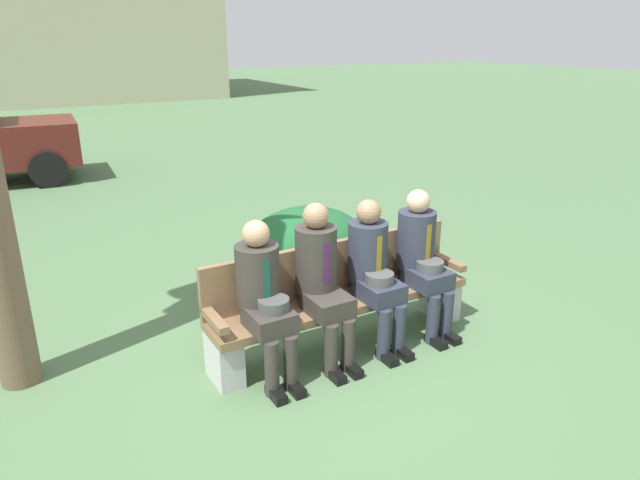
# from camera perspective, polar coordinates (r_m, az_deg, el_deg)

# --- Properties ---
(ground_plane) EXTENTS (80.00, 80.00, 0.00)m
(ground_plane) POSITION_cam_1_polar(r_m,az_deg,el_deg) (4.95, 1.18, -11.49)
(ground_plane) COLOR #4F7149
(park_bench) EXTENTS (2.39, 0.44, 0.90)m
(park_bench) POSITION_cam_1_polar(r_m,az_deg,el_deg) (4.97, 1.97, -5.62)
(park_bench) COLOR brown
(park_bench) RESTS_ON ground
(seated_man_leftmost) EXTENTS (0.34, 0.72, 1.26)m
(seated_man_leftmost) POSITION_cam_1_polar(r_m,az_deg,el_deg) (4.41, -5.61, -5.31)
(seated_man_leftmost) COLOR #38332D
(seated_man_leftmost) RESTS_ON ground
(seated_man_centerleft) EXTENTS (0.34, 0.72, 1.32)m
(seated_man_centerleft) POSITION_cam_1_polar(r_m,az_deg,el_deg) (4.63, 0.12, -3.55)
(seated_man_centerleft) COLOR #38332D
(seated_man_centerleft) RESTS_ON ground
(seated_man_centerright) EXTENTS (0.34, 0.72, 1.28)m
(seated_man_centerright) POSITION_cam_1_polar(r_m,az_deg,el_deg) (4.88, 5.33, -2.67)
(seated_man_centerright) COLOR #2D3342
(seated_man_centerright) RESTS_ON ground
(seated_man_rightmost) EXTENTS (0.34, 0.72, 1.29)m
(seated_man_rightmost) POSITION_cam_1_polar(r_m,az_deg,el_deg) (5.19, 10.09, -1.43)
(seated_man_rightmost) COLOR #2D3342
(seated_man_rightmost) RESTS_ON ground
(shrub_near_bench) EXTENTS (1.36, 1.24, 0.85)m
(shrub_near_bench) POSITION_cam_1_polar(r_m,az_deg,el_deg) (6.13, -1.24, -0.71)
(shrub_near_bench) COLOR #1C562B
(shrub_near_bench) RESTS_ON ground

